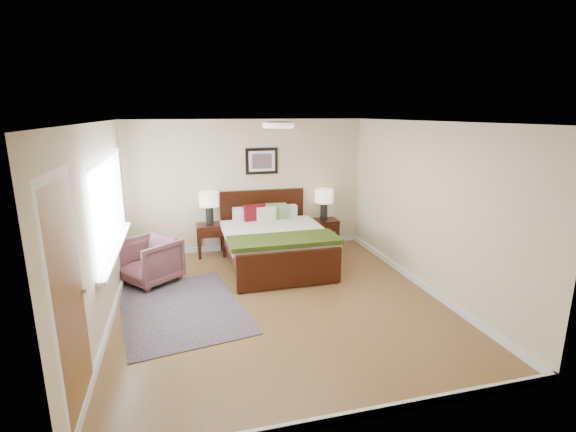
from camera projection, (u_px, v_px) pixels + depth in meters
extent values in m
plane|color=brown|center=(279.00, 301.00, 5.95)|extent=(5.00, 5.00, 0.00)
cube|color=beige|center=(248.00, 186.00, 7.99)|extent=(4.50, 0.04, 2.50)
cube|color=beige|center=(353.00, 290.00, 3.30)|extent=(4.50, 0.04, 2.50)
cube|color=beige|center=(100.00, 228.00, 5.09)|extent=(0.04, 5.00, 2.50)
cube|color=beige|center=(426.00, 207.00, 6.20)|extent=(0.04, 5.00, 2.50)
cube|color=white|center=(278.00, 122.00, 5.34)|extent=(4.50, 5.00, 0.02)
cube|color=silver|center=(109.00, 204.00, 5.71)|extent=(0.02, 2.72, 1.32)
cube|color=silver|center=(110.00, 204.00, 5.72)|extent=(0.01, 2.60, 1.20)
cube|color=silver|center=(117.00, 247.00, 5.88)|extent=(0.10, 2.72, 0.04)
cube|color=silver|center=(69.00, 300.00, 3.49)|extent=(0.01, 1.00, 2.18)
cube|color=brown|center=(71.00, 304.00, 3.50)|extent=(0.01, 0.90, 2.10)
cylinder|color=#999999|center=(84.00, 291.00, 3.88)|extent=(0.04, 0.04, 0.04)
cylinder|color=white|center=(278.00, 125.00, 5.35)|extent=(0.40, 0.40, 0.07)
cylinder|color=beige|center=(278.00, 122.00, 5.34)|extent=(0.44, 0.44, 0.01)
cube|color=#351508|center=(263.00, 219.00, 8.18)|extent=(1.64, 0.06, 1.15)
cube|color=#351508|center=(290.00, 270.00, 6.30)|extent=(1.64, 0.06, 0.57)
cube|color=#351508|center=(230.00, 251.00, 7.08)|extent=(0.06, 2.05, 0.18)
cube|color=#351508|center=(317.00, 244.00, 7.46)|extent=(0.06, 2.05, 0.18)
cube|color=beige|center=(275.00, 240.00, 7.24)|extent=(1.54, 2.03, 0.22)
cube|color=beige|center=(276.00, 233.00, 7.11)|extent=(1.72, 1.80, 0.10)
cube|color=#2F4213|center=(284.00, 240.00, 6.56)|extent=(1.76, 0.70, 0.07)
cube|color=beige|center=(246.00, 214.00, 7.82)|extent=(0.51, 0.18, 0.27)
cube|color=beige|center=(283.00, 212.00, 8.00)|extent=(0.51, 0.18, 0.27)
cube|color=#53090F|center=(255.00, 213.00, 7.73)|extent=(0.40, 0.17, 0.33)
cube|color=#66864D|center=(276.00, 212.00, 7.83)|extent=(0.40, 0.16, 0.33)
cube|color=beige|center=(266.00, 215.00, 7.71)|extent=(0.35, 0.13, 0.29)
cube|color=black|center=(262.00, 161.00, 7.92)|extent=(0.62, 0.03, 0.50)
cube|color=silver|center=(262.00, 161.00, 7.90)|extent=(0.50, 0.01, 0.38)
cube|color=#A52D23|center=(262.00, 161.00, 7.89)|extent=(0.38, 0.01, 0.28)
cube|color=#351508|center=(210.00, 226.00, 7.75)|extent=(0.50, 0.45, 0.05)
cube|color=#351508|center=(200.00, 245.00, 7.58)|extent=(0.05, 0.05, 0.55)
cube|color=#351508|center=(224.00, 243.00, 7.69)|extent=(0.05, 0.05, 0.55)
cube|color=#351508|center=(198.00, 239.00, 7.95)|extent=(0.05, 0.05, 0.55)
cube|color=#351508|center=(222.00, 237.00, 8.06)|extent=(0.05, 0.05, 0.55)
cube|color=#351508|center=(211.00, 234.00, 7.57)|extent=(0.44, 0.03, 0.14)
cube|color=#351508|center=(324.00, 221.00, 8.31)|extent=(0.54, 0.41, 0.05)
cube|color=#351508|center=(315.00, 237.00, 8.16)|extent=(0.05, 0.05, 0.49)
cube|color=#351508|center=(338.00, 235.00, 8.28)|extent=(0.05, 0.05, 0.49)
cube|color=#351508|center=(309.00, 232.00, 8.48)|extent=(0.05, 0.05, 0.49)
cube|color=#351508|center=(332.00, 231.00, 8.60)|extent=(0.05, 0.05, 0.49)
cube|color=#351508|center=(327.00, 228.00, 8.16)|extent=(0.48, 0.03, 0.14)
cube|color=#351508|center=(323.00, 239.00, 8.40)|extent=(0.48, 0.35, 0.03)
cube|color=black|center=(323.00, 237.00, 8.40)|extent=(0.20, 0.25, 0.03)
cube|color=black|center=(323.00, 236.00, 8.39)|extent=(0.20, 0.25, 0.03)
cube|color=black|center=(323.00, 234.00, 8.38)|extent=(0.20, 0.25, 0.03)
cube|color=black|center=(323.00, 232.00, 8.37)|extent=(0.20, 0.25, 0.03)
cube|color=black|center=(324.00, 231.00, 8.36)|extent=(0.20, 0.25, 0.03)
cylinder|color=black|center=(210.00, 216.00, 7.70)|extent=(0.14, 0.14, 0.32)
cylinder|color=black|center=(209.00, 206.00, 7.66)|extent=(0.02, 0.02, 0.06)
cylinder|color=#F4E7BA|center=(209.00, 199.00, 7.62)|extent=(0.36, 0.36, 0.26)
cylinder|color=black|center=(324.00, 212.00, 8.27)|extent=(0.14, 0.14, 0.32)
cylinder|color=black|center=(324.00, 203.00, 8.23)|extent=(0.02, 0.02, 0.06)
cylinder|color=#F4E7BA|center=(324.00, 196.00, 8.19)|extent=(0.36, 0.36, 0.26)
imported|color=brown|center=(150.00, 261.00, 6.54)|extent=(1.09, 1.08, 0.71)
cube|color=#100D44|center=(182.00, 308.00, 5.71)|extent=(1.89, 2.41, 0.01)
cube|color=black|center=(310.00, 254.00, 7.89)|extent=(1.07, 1.35, 0.01)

